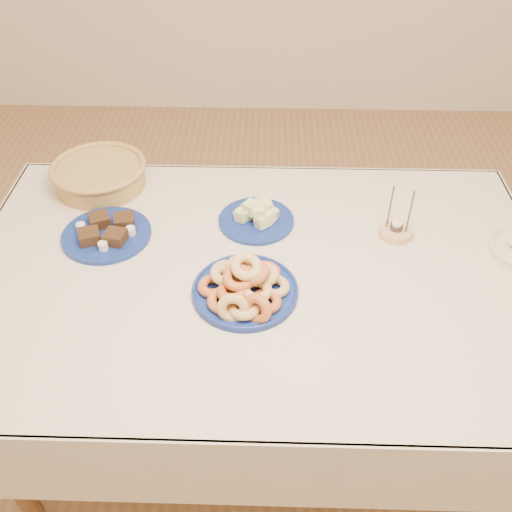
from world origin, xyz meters
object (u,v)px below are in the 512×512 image
melon_plate (256,216)px  wicker_basket (99,174)px  dining_table (256,296)px  donut_platter (245,286)px  candle_holder (396,231)px  brownie_plate (107,233)px

melon_plate → wicker_basket: (-0.54, 0.19, 0.02)m
dining_table → wicker_basket: size_ratio=4.36×
donut_platter → candle_holder: (0.45, 0.27, -0.02)m
brownie_plate → candle_holder: size_ratio=1.76×
donut_platter → brownie_plate: bearing=150.9°
melon_plate → brownie_plate: (-0.46, -0.08, -0.01)m
dining_table → wicker_basket: 0.71m
donut_platter → melon_plate: (0.02, 0.33, -0.01)m
melon_plate → wicker_basket: 0.58m
brownie_plate → wicker_basket: wicker_basket is taller
donut_platter → wicker_basket: bearing=134.9°
donut_platter → brownie_plate: size_ratio=1.08×
brownie_plate → candle_holder: bearing=2.0°
dining_table → donut_platter: size_ratio=5.17×
dining_table → donut_platter: donut_platter is taller
wicker_basket → candle_holder: (0.97, -0.25, -0.03)m
dining_table → melon_plate: (-0.01, 0.23, 0.13)m
melon_plate → donut_platter: bearing=-94.0°
melon_plate → candle_holder: (0.43, -0.05, -0.01)m
wicker_basket → candle_holder: bearing=-14.2°
wicker_basket → donut_platter: bearing=-45.1°
brownie_plate → dining_table: bearing=-17.1°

